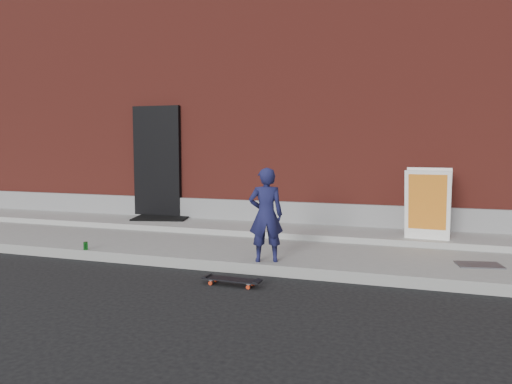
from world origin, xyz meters
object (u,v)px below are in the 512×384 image
at_px(child, 266,215).
at_px(soda_can, 86,246).
at_px(skateboard, 232,280).
at_px(pizza_sign, 428,203).

relative_size(child, soda_can, 10.68).
distance_m(child, skateboard, 1.07).
height_order(skateboard, soda_can, soda_can).
relative_size(skateboard, soda_can, 6.12).
bearing_deg(pizza_sign, skateboard, -130.96).
distance_m(pizza_sign, soda_can, 5.37).
bearing_deg(skateboard, child, 74.44).
bearing_deg(skateboard, pizza_sign, 49.04).
xyz_separation_m(skateboard, pizza_sign, (2.31, 2.66, 0.75)).
height_order(skateboard, pizza_sign, pizza_sign).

